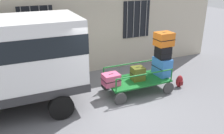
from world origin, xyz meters
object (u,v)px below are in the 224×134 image
(luggage_cart, at_px, (137,82))
(backpack, at_px, (179,81))
(suitcase_center_middle, at_px, (163,52))
(suitcase_midleft_bottom, at_px, (138,73))
(suitcase_center_top, at_px, (164,39))
(suitcase_left_bottom, at_px, (111,79))
(suitcase_center_bottom, at_px, (162,67))

(luggage_cart, distance_m, backpack, 1.59)
(suitcase_center_middle, bearing_deg, suitcase_midleft_bottom, -178.06)
(suitcase_center_top, bearing_deg, suitcase_left_bottom, -178.94)
(suitcase_left_bottom, bearing_deg, suitcase_center_middle, 0.96)
(backpack, bearing_deg, suitcase_midleft_bottom, 169.73)
(backpack, bearing_deg, suitcase_center_top, 151.43)
(suitcase_midleft_bottom, xyz_separation_m, suitcase_center_bottom, (0.97, 0.02, 0.09))
(suitcase_left_bottom, distance_m, suitcase_center_middle, 2.05)
(luggage_cart, xyz_separation_m, backpack, (1.55, -0.30, -0.15))
(luggage_cart, relative_size, suitcase_midleft_bottom, 4.76)
(backpack, bearing_deg, suitcase_center_bottom, 152.85)
(suitcase_center_bottom, relative_size, suitcase_center_middle, 1.26)
(suitcase_center_middle, bearing_deg, suitcase_left_bottom, -179.04)
(suitcase_midleft_bottom, relative_size, suitcase_center_middle, 0.86)
(suitcase_center_bottom, xyz_separation_m, suitcase_center_top, (-0.00, 0.02, 0.98))
(suitcase_midleft_bottom, bearing_deg, suitcase_center_middle, 1.94)
(suitcase_midleft_bottom, distance_m, suitcase_center_middle, 1.15)
(suitcase_center_top, relative_size, backpack, 1.34)
(suitcase_left_bottom, relative_size, backpack, 1.24)
(suitcase_left_bottom, relative_size, suitcase_center_middle, 1.03)
(suitcase_center_bottom, height_order, backpack, suitcase_center_bottom)
(suitcase_center_bottom, distance_m, suitcase_center_top, 0.98)
(suitcase_midleft_bottom, bearing_deg, suitcase_left_bottom, 179.97)
(backpack, bearing_deg, suitcase_center_middle, 151.69)
(suitcase_center_top, distance_m, backpack, 1.66)
(luggage_cart, bearing_deg, suitcase_center_middle, 0.92)
(suitcase_center_bottom, xyz_separation_m, backpack, (0.58, -0.30, -0.54))
(suitcase_center_bottom, bearing_deg, backpack, -27.15)
(suitcase_center_bottom, distance_m, suitcase_center_middle, 0.53)
(suitcase_left_bottom, xyz_separation_m, backpack, (2.52, -0.28, -0.42))
(suitcase_center_bottom, bearing_deg, suitcase_center_top, 90.00)
(luggage_cart, bearing_deg, suitcase_center_bottom, 0.03)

